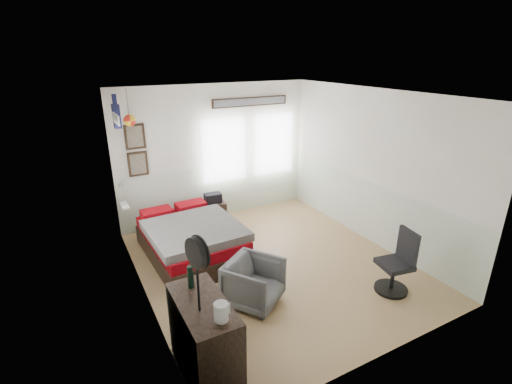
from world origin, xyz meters
The scene contains 12 objects.
ground_plane centered at (0.00, 0.00, -0.01)m, with size 4.00×4.50×0.01m, color #A48250.
room_shell centered at (-0.08, 0.19, 1.61)m, with size 4.02×4.52×2.71m.
wall_decor centered at (-1.10, 1.96, 2.10)m, with size 3.55×1.32×1.44m.
bed centered at (-1.06, 0.92, 0.30)m, with size 1.48×2.00×0.62m.
dresser centered at (-1.74, -1.52, 0.45)m, with size 0.48×1.00×0.90m, color black.
armchair centered at (-0.73, -0.71, 0.32)m, with size 0.68×0.70×0.64m, color #555555.
nightstand centered at (-0.26, 1.91, 0.23)m, with size 0.46×0.36×0.46m, color black.
task_chair centered at (1.20, -1.42, 0.38)m, with size 0.48×0.48×0.94m.
kettle centered at (-1.67, -1.84, 0.99)m, with size 0.16×0.14×0.18m.
bottle centered at (-1.75, -1.22, 1.03)m, with size 0.06×0.06×0.26m, color black.
stand_fan centered at (-1.79, -1.62, 1.52)m, with size 0.14×0.32×0.80m.
black_bag centered at (-0.26, 1.91, 0.55)m, with size 0.32×0.21×0.19m, color black.
Camera 1 is at (-2.72, -4.47, 3.24)m, focal length 26.00 mm.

